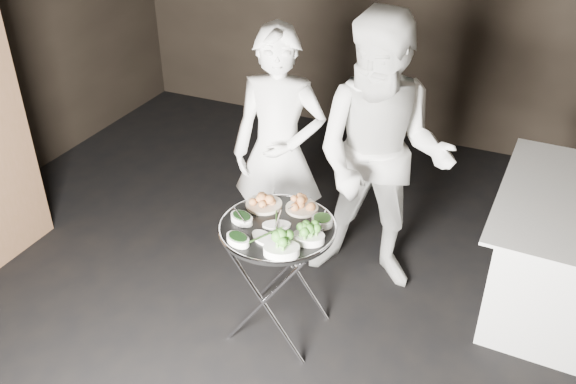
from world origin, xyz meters
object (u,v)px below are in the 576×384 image
at_px(serving_tray, 277,227).
at_px(waiter_left, 279,153).
at_px(tray_stand, 278,275).
at_px(waiter_right, 381,159).

height_order(serving_tray, waiter_left, waiter_left).
xyz_separation_m(tray_stand, waiter_right, (0.38, 0.75, 0.51)).
distance_m(waiter_left, waiter_right, 0.70).
bearing_deg(waiter_right, tray_stand, -121.94).
bearing_deg(waiter_right, waiter_left, 179.91).
bearing_deg(waiter_right, serving_tray, -121.94).
relative_size(serving_tray, waiter_right, 0.36).
xyz_separation_m(serving_tray, waiter_left, (-0.31, 0.69, 0.08)).
height_order(tray_stand, waiter_right, waiter_right).
height_order(tray_stand, waiter_left, waiter_left).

